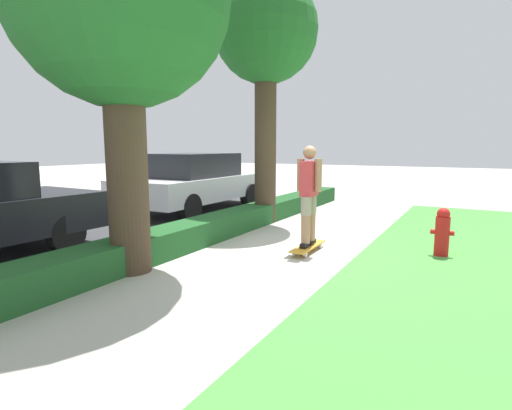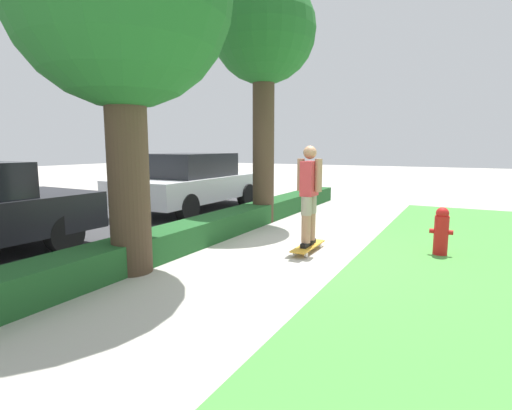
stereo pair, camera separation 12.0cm
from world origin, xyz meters
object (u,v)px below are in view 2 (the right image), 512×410
(parked_car_middle, at_px, (190,181))
(fire_hydrant, at_px, (441,231))
(tree_mid, at_px, (264,38))
(skateboard, at_px, (308,246))
(skater_person, at_px, (309,193))

(parked_car_middle, height_order, fire_hydrant, parked_car_middle)
(tree_mid, relative_size, parked_car_middle, 1.19)
(skateboard, xyz_separation_m, fire_hydrant, (0.76, -1.85, 0.29))
(fire_hydrant, bearing_deg, parked_car_middle, 74.28)
(tree_mid, bearing_deg, fire_hydrant, -107.79)
(skateboard, bearing_deg, parked_car_middle, 59.51)
(parked_car_middle, xyz_separation_m, fire_hydrant, (-1.70, -6.03, -0.39))
(tree_mid, bearing_deg, parked_car_middle, 77.48)
(parked_car_middle, relative_size, fire_hydrant, 5.79)
(skateboard, bearing_deg, fire_hydrant, -67.66)
(skater_person, height_order, fire_hydrant, skater_person)
(skateboard, relative_size, fire_hydrant, 1.29)
(parked_car_middle, bearing_deg, tree_mid, -103.18)
(skateboard, distance_m, parked_car_middle, 4.90)
(skateboard, height_order, tree_mid, tree_mid)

